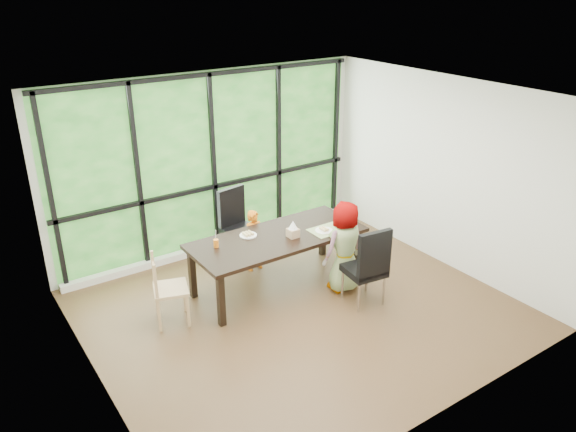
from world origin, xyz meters
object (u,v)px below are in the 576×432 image
at_px(plate_far, 248,235).
at_px(chair_interior_leather, 364,265).
at_px(dining_table, 278,261).
at_px(green_cup, 346,222).
at_px(tissue_box, 293,233).
at_px(chair_window_leather, 240,226).
at_px(chair_end_beech, 171,289).
at_px(child_toddler, 255,240).
at_px(plate_near, 324,231).
at_px(orange_cup, 216,243).
at_px(child_older, 345,247).

bearing_deg(plate_far, chair_interior_leather, -49.93).
distance_m(dining_table, green_cup, 1.08).
height_order(chair_interior_leather, tissue_box, chair_interior_leather).
relative_size(chair_interior_leather, green_cup, 9.10).
bearing_deg(chair_window_leather, chair_end_beech, -158.43).
bearing_deg(dining_table, chair_window_leather, 90.90).
bearing_deg(chair_window_leather, green_cup, -61.81).
relative_size(dining_table, chair_window_leather, 2.17).
relative_size(child_toddler, plate_near, 3.76).
relative_size(chair_window_leather, green_cup, 9.10).
xyz_separation_m(plate_near, tissue_box, (-0.45, 0.09, 0.05)).
bearing_deg(child_toddler, chair_end_beech, -162.16).
relative_size(orange_cup, green_cup, 0.88).
bearing_deg(dining_table, chair_end_beech, 179.22).
xyz_separation_m(chair_window_leather, green_cup, (0.97, -1.21, 0.27)).
xyz_separation_m(chair_interior_leather, plate_far, (-1.00, 1.19, 0.22)).
bearing_deg(tissue_box, plate_far, 142.49).
bearing_deg(child_older, tissue_box, -38.93).
relative_size(chair_end_beech, orange_cup, 8.58).
bearing_deg(orange_cup, child_toddler, 27.47).
bearing_deg(tissue_box, chair_interior_leather, -57.39).
height_order(plate_far, green_cup, green_cup).
relative_size(chair_interior_leather, chair_end_beech, 1.20).
bearing_deg(orange_cup, child_older, -25.64).
relative_size(child_older, tissue_box, 9.19).
distance_m(dining_table, child_toddler, 0.60).
height_order(chair_window_leather, plate_far, chair_window_leather).
distance_m(dining_table, tissue_box, 0.48).
distance_m(green_cup, tissue_box, 0.81).
height_order(chair_end_beech, child_older, child_older).
bearing_deg(green_cup, tissue_box, 171.74).
xyz_separation_m(child_toddler, child_older, (0.69, -1.15, 0.17)).
distance_m(child_toddler, tissue_box, 0.83).
distance_m(chair_interior_leather, plate_far, 1.56).
bearing_deg(chair_end_beech, chair_interior_leather, -96.22).
xyz_separation_m(dining_table, plate_near, (0.60, -0.22, 0.38)).
bearing_deg(child_older, green_cup, -131.25).
bearing_deg(chair_end_beech, plate_far, -62.68).
relative_size(chair_end_beech, child_older, 0.72).
relative_size(child_toddler, orange_cup, 8.59).
relative_size(chair_window_leather, plate_near, 4.51).
distance_m(dining_table, plate_near, 0.75).
bearing_deg(chair_end_beech, plate_near, -78.83).
bearing_deg(plate_near, child_toddler, 126.33).
height_order(plate_near, tissue_box, tissue_box).
bearing_deg(plate_far, green_cup, -20.59).
xyz_separation_m(dining_table, chair_window_leather, (-0.02, 0.96, 0.17)).
relative_size(plate_far, orange_cup, 2.20).
relative_size(plate_far, tissue_box, 1.69).
bearing_deg(chair_end_beech, chair_window_leather, -40.34).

